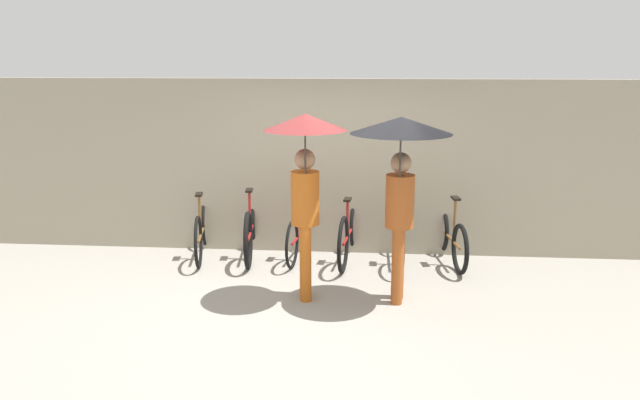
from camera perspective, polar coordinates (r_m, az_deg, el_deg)
The scene contains 10 objects.
ground_plane at distance 6.97m, azimuth -0.79°, elevation -10.17°, with size 30.00×30.00×0.00m, color gray.
back_wall at distance 8.73m, azimuth 0.59°, elevation 3.01°, with size 11.42×0.12×2.44m.
parked_bicycle_0 at distance 8.86m, azimuth -10.74°, elevation -2.69°, with size 0.47×1.69×1.11m.
parked_bicycle_1 at distance 8.77m, azimuth -6.29°, elevation -2.55°, with size 0.44×1.84×1.10m.
parked_bicycle_2 at distance 8.67m, azimuth -1.82°, elevation -2.96°, with size 0.44×1.60×0.99m.
parked_bicycle_3 at distance 8.56m, azimuth 2.70°, elevation -2.93°, with size 0.44×1.83×1.01m.
parked_bicycle_4 at distance 8.56m, azimuth 7.28°, elevation -3.11°, with size 0.44×1.71×1.01m.
parked_bicycle_5 at distance 8.64m, azimuth 11.82°, elevation -3.31°, with size 0.44×1.61×1.05m.
pedestrian_leading at distance 6.81m, azimuth -1.37°, elevation 3.61°, with size 0.90×0.90×2.15m.
pedestrian_center at distance 6.76m, azimuth 7.38°, elevation 4.05°, with size 1.09×1.09×2.12m.
Camera 1 is at (0.63, -6.37, 2.76)m, focal length 35.00 mm.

